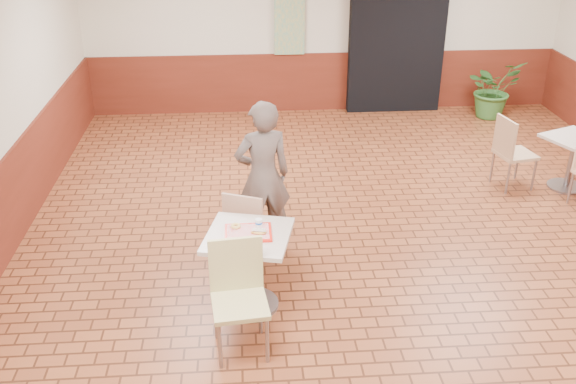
{
  "coord_description": "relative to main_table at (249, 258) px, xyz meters",
  "views": [
    {
      "loc": [
        -1.43,
        -5.71,
        3.71
      ],
      "look_at": [
        -1.01,
        -0.17,
        0.95
      ],
      "focal_mm": 40.0,
      "sensor_mm": 36.0,
      "label": 1
    }
  ],
  "objects": [
    {
      "name": "main_table",
      "position": [
        0.0,
        0.0,
        0.0
      ],
      "size": [
        0.75,
        0.75,
        0.79
      ],
      "rotation": [
        0.0,
        0.0,
        -0.23
      ],
      "color": "#B6A492",
      "rests_on": "ground"
    },
    {
      "name": "long_john_donut",
      "position": [
        0.1,
        -0.05,
        0.3
      ],
      "size": [
        0.15,
        0.09,
        0.04
      ],
      "rotation": [
        0.0,
        0.0,
        -0.19
      ],
      "color": "gold",
      "rests_on": "serving_tray"
    },
    {
      "name": "potted_plant",
      "position": [
        4.2,
        5.07,
        -0.04
      ],
      "size": [
        1.11,
        1.04,
        0.98
      ],
      "primitive_type": "imported",
      "rotation": [
        0.0,
        0.0,
        0.4
      ],
      "color": "#316528",
      "rests_on": "ground"
    },
    {
      "name": "chair_second_left",
      "position": [
        3.43,
        2.36,
        0.01
      ],
      "size": [
        0.52,
        0.52,
        0.96
      ],
      "rotation": [
        0.0,
        0.0,
        1.76
      ],
      "color": "tan",
      "rests_on": "ground"
    },
    {
      "name": "chair_main_back",
      "position": [
        -0.0,
        0.63,
        -0.02
      ],
      "size": [
        0.55,
        0.55,
        0.91
      ],
      "rotation": [
        0.0,
        0.0,
        2.75
      ],
      "color": "tan",
      "rests_on": "ground"
    },
    {
      "name": "paper_cup",
      "position": [
        0.1,
        0.07,
        0.33
      ],
      "size": [
        0.07,
        0.07,
        0.08
      ],
      "rotation": [
        0.0,
        0.0,
        0.41
      ],
      "color": "white",
      "rests_on": "serving_tray"
    },
    {
      "name": "second_table",
      "position": [
        4.22,
        2.28,
        -0.06
      ],
      "size": [
        0.67,
        0.67,
        0.7
      ],
      "rotation": [
        0.0,
        0.0,
        0.4
      ],
      "color": "#B19E8F",
      "rests_on": "ground"
    },
    {
      "name": "chair_main_front",
      "position": [
        -0.1,
        -0.55,
        0.03
      ],
      "size": [
        0.51,
        0.51,
        1.0
      ],
      "rotation": [
        0.0,
        0.0,
        0.11
      ],
      "color": "tan",
      "rests_on": "ground"
    },
    {
      "name": "ring_donut",
      "position": [
        -0.11,
        0.08,
        0.3
      ],
      "size": [
        0.12,
        0.12,
        0.03
      ],
      "primitive_type": "torus",
      "rotation": [
        0.0,
        0.0,
        -0.36
      ],
      "color": "gold",
      "rests_on": "serving_tray"
    },
    {
      "name": "wainscot_band",
      "position": [
        1.41,
        0.67,
        -0.03
      ],
      "size": [
        8.0,
        10.0,
        1.0
      ],
      "color": "#551D10",
      "rests_on": "ground"
    },
    {
      "name": "customer",
      "position": [
        0.18,
        1.13,
        0.31
      ],
      "size": [
        0.69,
        0.53,
        1.67
      ],
      "primitive_type": "imported",
      "rotation": [
        0.0,
        0.0,
        3.37
      ],
      "color": "brown",
      "rests_on": "ground"
    },
    {
      "name": "serving_tray",
      "position": [
        0.0,
        -0.0,
        0.27
      ],
      "size": [
        0.42,
        0.33,
        0.03
      ],
      "rotation": [
        0.0,
        0.0,
        0.0
      ],
      "color": "red",
      "rests_on": "main_table"
    },
    {
      "name": "corridor_doorway",
      "position": [
        2.61,
        5.55,
        0.57
      ],
      "size": [
        1.6,
        0.22,
        2.2
      ],
      "primitive_type": "cube",
      "color": "black",
      "rests_on": "ground"
    },
    {
      "name": "room_shell",
      "position": [
        1.41,
        0.67,
        0.97
      ],
      "size": [
        8.01,
        10.01,
        3.01
      ],
      "color": "brown",
      "rests_on": "ground"
    },
    {
      "name": "promo_poster",
      "position": [
        0.81,
        5.61,
        1.07
      ],
      "size": [
        0.5,
        0.03,
        1.2
      ],
      "primitive_type": "cube",
      "color": "gray",
      "rests_on": "wainscot_band"
    }
  ]
}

